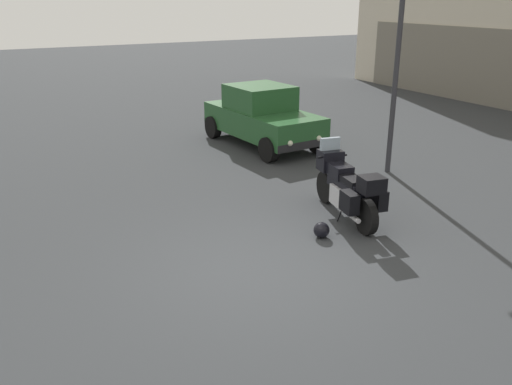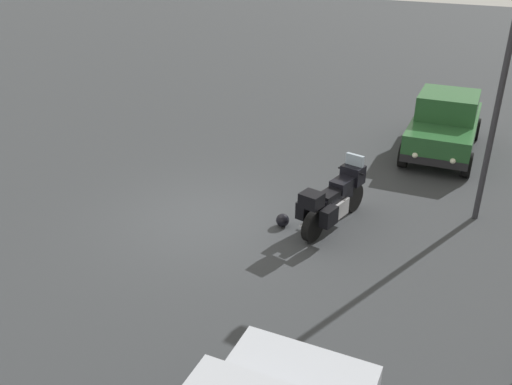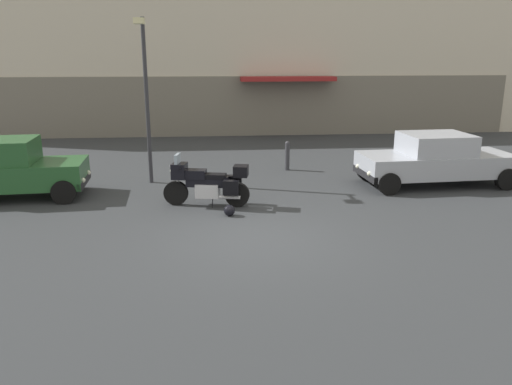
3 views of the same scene
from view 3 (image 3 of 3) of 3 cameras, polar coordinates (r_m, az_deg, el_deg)
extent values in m
plane|color=#2D3033|center=(10.90, 0.01, -5.23)|extent=(80.00, 80.00, 0.00)
cube|color=beige|center=(25.37, -3.24, 17.30)|extent=(30.17, 2.40, 9.30)
cube|color=#6D675C|center=(24.27, -3.02, 9.70)|extent=(27.15, 0.12, 2.80)
cube|color=maroon|center=(24.00, 3.61, 12.73)|extent=(4.40, 1.10, 0.20)
cylinder|color=black|center=(13.35, -9.05, -0.05)|extent=(0.65, 0.26, 0.64)
cylinder|color=black|center=(13.05, -2.14, -0.24)|extent=(0.65, 0.26, 0.64)
cylinder|color=#B7B7BC|center=(13.24, -9.04, 1.74)|extent=(0.33, 0.13, 0.68)
cube|color=#B7B7BC|center=(13.14, -5.47, 0.27)|extent=(0.66, 0.50, 0.36)
cube|color=black|center=(13.08, -5.50, 1.28)|extent=(1.13, 0.48, 0.28)
cube|color=black|center=(13.10, -6.81, 2.08)|extent=(0.57, 0.43, 0.24)
cube|color=black|center=(13.01, -4.65, 1.86)|extent=(0.61, 0.40, 0.12)
cube|color=black|center=(13.18, -8.65, 2.45)|extent=(0.43, 0.50, 0.40)
cube|color=#8C9EAD|center=(13.12, -8.88, 3.72)|extent=(0.15, 0.41, 0.28)
sphere|color=#EAEACC|center=(13.22, -9.41, 2.46)|extent=(0.14, 0.14, 0.14)
cylinder|color=black|center=(13.14, -8.33, 2.87)|extent=(0.15, 0.62, 0.04)
cylinder|color=#B7B7BC|center=(12.89, -3.01, -0.54)|extent=(0.56, 0.19, 0.09)
cube|color=black|center=(12.73, -2.85, 0.56)|extent=(0.43, 0.27, 0.36)
cube|color=black|center=(13.27, -2.51, 1.19)|extent=(0.43, 0.27, 0.36)
cube|color=black|center=(12.88, -1.73, 2.45)|extent=(0.43, 0.46, 0.28)
cylinder|color=black|center=(13.02, -4.94, -1.10)|extent=(0.05, 0.13, 0.29)
sphere|color=black|center=(12.35, -3.03, -2.04)|extent=(0.28, 0.28, 0.28)
cube|color=#235128|center=(15.24, -25.81, 1.83)|extent=(3.90, 1.90, 0.68)
cube|color=#235128|center=(15.16, -26.65, 4.22)|extent=(1.70, 1.62, 0.64)
cube|color=#8C9EAD|center=(14.95, -23.91, 4.40)|extent=(0.16, 1.39, 0.54)
cube|color=black|center=(14.86, -18.87, 1.29)|extent=(0.23, 1.64, 0.20)
cylinder|color=black|center=(15.71, -19.83, 1.56)|extent=(0.65, 0.26, 0.64)
cylinder|color=black|center=(14.22, -20.92, 0.06)|extent=(0.65, 0.26, 0.64)
sphere|color=silver|center=(15.26, -18.46, 2.15)|extent=(0.14, 0.14, 0.14)
sphere|color=silver|center=(14.40, -19.00, 1.32)|extent=(0.14, 0.14, 0.14)
cube|color=#9EA3AD|center=(16.05, 19.64, 3.04)|extent=(4.60, 2.03, 0.64)
cube|color=#9EA3AD|center=(15.91, 19.69, 5.21)|extent=(1.99, 1.73, 0.60)
cube|color=#8C9EAD|center=(15.51, 16.74, 5.21)|extent=(0.15, 1.50, 0.51)
cube|color=#8C9EAD|center=(16.35, 22.48, 5.20)|extent=(0.15, 1.50, 0.48)
cube|color=black|center=(15.19, 12.22, 2.07)|extent=(0.22, 1.76, 0.20)
cube|color=black|center=(17.23, 26.05, 2.41)|extent=(0.22, 1.76, 0.20)
cylinder|color=black|center=(14.61, 14.81, 0.97)|extent=(0.65, 0.26, 0.64)
cylinder|color=black|center=(16.12, 12.49, 2.46)|extent=(0.65, 0.26, 0.64)
cylinder|color=black|center=(16.36, 26.48, 1.37)|extent=(0.65, 0.26, 0.64)
cylinder|color=black|center=(17.72, 23.44, 2.71)|extent=(0.65, 0.26, 0.64)
sphere|color=silver|center=(14.71, 12.72, 2.09)|extent=(0.14, 0.14, 0.14)
sphere|color=silver|center=(15.59, 11.45, 2.91)|extent=(0.14, 0.14, 0.14)
cylinder|color=#2D2D33|center=(15.48, -12.23, 9.85)|extent=(0.12, 0.12, 4.85)
cylinder|color=#2D2D33|center=(15.09, -12.92, 18.52)|extent=(0.08, 0.70, 0.08)
cube|color=beige|center=(14.74, -13.09, 18.40)|extent=(0.28, 0.36, 0.16)
cylinder|color=#333338|center=(17.16, 3.56, 4.06)|extent=(0.16, 0.16, 0.92)
sphere|color=#333338|center=(17.07, 3.58, 5.56)|extent=(0.16, 0.16, 0.16)
camera|label=1|loc=(9.89, 43.30, 11.96)|focal=37.63mm
camera|label=2|loc=(18.53, 26.88, 19.51)|focal=37.81mm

